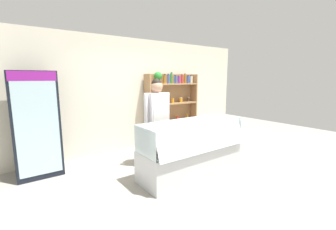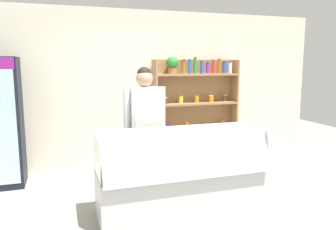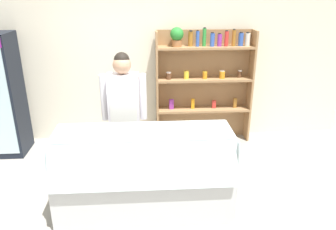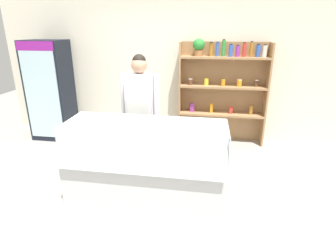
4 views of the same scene
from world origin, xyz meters
name	(u,v)px [view 2 (image 2 of 4)]	position (x,y,z in m)	size (l,w,h in m)	color
ground_plane	(182,208)	(0.00, 0.00, 0.00)	(12.00, 12.00, 0.00)	gray
back_wall	(142,88)	(0.00, 2.06, 1.35)	(6.80, 0.10, 2.70)	silver
shelving_unit	(194,103)	(0.92, 1.87, 1.08)	(1.58, 0.29, 1.91)	#9E754C
deli_display_case	(181,187)	(-0.05, -0.07, 0.31)	(1.98, 0.75, 1.01)	silver
shop_clerk	(145,119)	(-0.30, 0.68, 1.04)	(0.59, 0.25, 1.74)	#383D51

